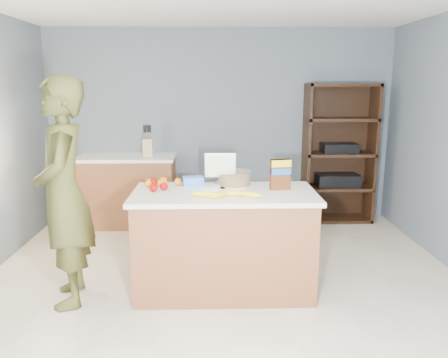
{
  "coord_description": "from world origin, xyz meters",
  "views": [
    {
      "loc": [
        -0.09,
        -3.29,
        1.8
      ],
      "look_at": [
        0.0,
        0.35,
        1.0
      ],
      "focal_mm": 35.0,
      "sensor_mm": 36.0,
      "label": 1
    }
  ],
  "objects_px": {
    "tv": "(220,166)",
    "cereal_box": "(280,172)",
    "person": "(64,193)",
    "counter_peninsula": "(224,245)",
    "shelving_unit": "(338,156)"
  },
  "relations": [
    {
      "from": "tv",
      "to": "cereal_box",
      "type": "relative_size",
      "value": 1.07
    },
    {
      "from": "tv",
      "to": "cereal_box",
      "type": "bearing_deg",
      "value": -25.71
    },
    {
      "from": "person",
      "to": "cereal_box",
      "type": "distance_m",
      "value": 1.8
    },
    {
      "from": "counter_peninsula",
      "to": "cereal_box",
      "type": "bearing_deg",
      "value": 8.51
    },
    {
      "from": "person",
      "to": "tv",
      "type": "relative_size",
      "value": 6.61
    },
    {
      "from": "counter_peninsula",
      "to": "cereal_box",
      "type": "xyz_separation_m",
      "value": [
        0.49,
        0.07,
        0.64
      ]
    },
    {
      "from": "counter_peninsula",
      "to": "person",
      "type": "bearing_deg",
      "value": -173.4
    },
    {
      "from": "counter_peninsula",
      "to": "tv",
      "type": "height_order",
      "value": "tv"
    },
    {
      "from": "counter_peninsula",
      "to": "person",
      "type": "xyz_separation_m",
      "value": [
        -1.3,
        -0.15,
        0.52
      ]
    },
    {
      "from": "tv",
      "to": "person",
      "type": "bearing_deg",
      "value": -159.7
    },
    {
      "from": "shelving_unit",
      "to": "tv",
      "type": "relative_size",
      "value": 6.38
    },
    {
      "from": "tv",
      "to": "shelving_unit",
      "type": "bearing_deg",
      "value": 47.6
    },
    {
      "from": "person",
      "to": "cereal_box",
      "type": "relative_size",
      "value": 7.11
    },
    {
      "from": "person",
      "to": "tv",
      "type": "bearing_deg",
      "value": 95.2
    },
    {
      "from": "shelving_unit",
      "to": "tv",
      "type": "distance_m",
      "value": 2.35
    }
  ]
}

